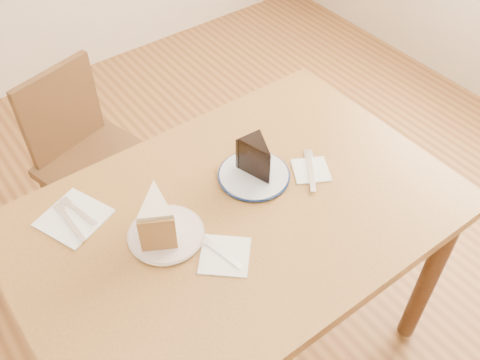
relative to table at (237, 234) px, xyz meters
name	(u,v)px	position (x,y,z in m)	size (l,w,h in m)	color
ground	(238,342)	(0.00, 0.00, -0.65)	(4.00, 4.00, 0.00)	#4E2D15
table	(237,234)	(0.00, 0.00, 0.00)	(1.20, 0.80, 0.75)	brown
chair_far	(92,158)	(-0.13, 0.77, -0.22)	(0.48, 0.48, 0.78)	#331E0F
plate_cream	(166,234)	(-0.20, 0.04, 0.10)	(0.19, 0.19, 0.01)	silver
plate_navy	(254,175)	(0.12, 0.08, 0.10)	(0.20, 0.20, 0.01)	silver
carrot_cake	(157,215)	(-0.20, 0.07, 0.16)	(0.09, 0.12, 0.11)	beige
chocolate_cake	(259,161)	(0.13, 0.07, 0.16)	(0.07, 0.10, 0.10)	black
napkin_cream	(225,255)	(-0.11, -0.10, 0.10)	(0.12, 0.12, 0.00)	white
napkin_navy	(311,170)	(0.27, 0.00, 0.10)	(0.10, 0.10, 0.00)	white
napkin_spare	(74,218)	(-0.37, 0.24, 0.10)	(0.16, 0.16, 0.00)	white
fork_cream	(221,253)	(-0.12, -0.09, 0.10)	(0.01, 0.14, 0.00)	silver
knife_navy	(311,171)	(0.26, -0.01, 0.10)	(0.02, 0.17, 0.00)	silver
fork_spare	(79,212)	(-0.35, 0.25, 0.10)	(0.01, 0.14, 0.00)	silver
knife_spare	(70,223)	(-0.38, 0.23, 0.10)	(0.01, 0.16, 0.00)	silver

